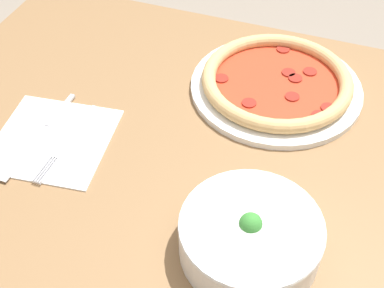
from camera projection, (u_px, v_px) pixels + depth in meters
dining_table at (218, 210)px, 0.95m from camera, size 1.17×0.85×0.77m
pizza at (277, 83)px, 1.00m from camera, size 0.32×0.32×0.04m
bowl at (251, 235)px, 0.73m from camera, size 0.20×0.20×0.08m
napkin at (53, 140)px, 0.91m from camera, size 0.21×0.21×0.00m
fork at (68, 141)px, 0.90m from camera, size 0.02×0.19×0.00m
knife at (43, 131)px, 0.92m from camera, size 0.02×0.22×0.01m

